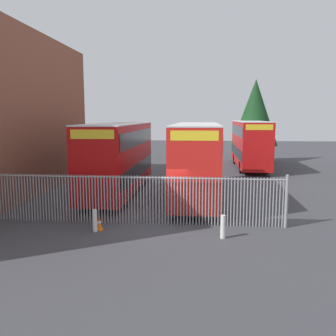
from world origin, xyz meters
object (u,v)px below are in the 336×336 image
Objects in this scene: double_decker_bus_behind_fence_left at (119,155)px; traffic_cone_by_gate at (99,223)px; bollard_center_front at (223,227)px; double_decker_bus_near_gate at (196,158)px; double_decker_bus_behind_fence_right at (250,142)px; bollard_near_left at (95,221)px.

double_decker_bus_behind_fence_left is 18.32× the size of traffic_cone_by_gate.
bollard_center_front is 5.27m from traffic_cone_by_gate.
double_decker_bus_behind_fence_left is at bearing 171.16° from double_decker_bus_near_gate.
double_decker_bus_behind_fence_right is at bearing 70.03° from double_decker_bus_near_gate.
double_decker_bus_behind_fence_left reaches higher than traffic_cone_by_gate.
bollard_near_left is at bearing -116.30° from traffic_cone_by_gate.
traffic_cone_by_gate is at bearing -113.90° from double_decker_bus_behind_fence_right.
bollard_near_left is 1.61× the size of traffic_cone_by_gate.
double_decker_bus_behind_fence_left and double_decker_bus_behind_fence_right have the same top height.
double_decker_bus_behind_fence_left is 11.38× the size of bollard_near_left.
double_decker_bus_near_gate is 7.60m from bollard_center_front.
double_decker_bus_near_gate is 11.38× the size of bollard_center_front.
bollard_center_front is (1.21, -7.25, -1.95)m from double_decker_bus_near_gate.
double_decker_bus_behind_fence_right is (4.81, 13.23, 0.00)m from double_decker_bus_near_gate.
bollard_center_front is at bearing -80.49° from double_decker_bus_near_gate.
double_decker_bus_near_gate is 4.90m from double_decker_bus_behind_fence_left.
double_decker_bus_behind_fence_right is at bearing 66.07° from bollard_near_left.
double_decker_bus_behind_fence_right is at bearing 52.29° from double_decker_bus_behind_fence_left.
double_decker_bus_behind_fence_right is 22.11m from bollard_near_left.
double_decker_bus_near_gate reaches higher than traffic_cone_by_gate.
double_decker_bus_near_gate is 8.08m from traffic_cone_by_gate.
bollard_near_left is at bearing -113.93° from double_decker_bus_behind_fence_right.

